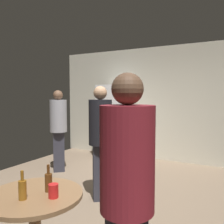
{
  "coord_description": "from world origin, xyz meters",
  "views": [
    {
      "loc": [
        1.74,
        -2.99,
        1.55
      ],
      "look_at": [
        -0.07,
        0.37,
        1.28
      ],
      "focal_mm": 38.62,
      "sensor_mm": 36.0,
      "label": 1
    }
  ],
  "objects_px": {
    "person_in_black_shirt": "(101,134)",
    "person_in_gray_shirt": "(58,124)",
    "person_in_maroon_shirt": "(127,186)",
    "beer_bottle_amber": "(22,189)",
    "beer_bottle_brown": "(49,182)",
    "plastic_cup_red": "(53,191)",
    "foreground_table": "(35,206)",
    "refrigerator": "(115,122)"
  },
  "relations": [
    {
      "from": "plastic_cup_red",
      "to": "refrigerator",
      "type": "bearing_deg",
      "value": 110.69
    },
    {
      "from": "person_in_maroon_shirt",
      "to": "beer_bottle_amber",
      "type": "bearing_deg",
      "value": 21.07
    },
    {
      "from": "refrigerator",
      "to": "person_in_gray_shirt",
      "type": "bearing_deg",
      "value": -109.73
    },
    {
      "from": "beer_bottle_brown",
      "to": "person_in_black_shirt",
      "type": "bearing_deg",
      "value": 104.42
    },
    {
      "from": "foreground_table",
      "to": "person_in_black_shirt",
      "type": "bearing_deg",
      "value": 101.12
    },
    {
      "from": "refrigerator",
      "to": "plastic_cup_red",
      "type": "height_order",
      "value": "refrigerator"
    },
    {
      "from": "foreground_table",
      "to": "beer_bottle_amber",
      "type": "distance_m",
      "value": 0.23
    },
    {
      "from": "refrigerator",
      "to": "plastic_cup_red",
      "type": "distance_m",
      "value": 4.03
    },
    {
      "from": "beer_bottle_amber",
      "to": "person_in_gray_shirt",
      "type": "distance_m",
      "value": 3.03
    },
    {
      "from": "plastic_cup_red",
      "to": "beer_bottle_amber",
      "type": "bearing_deg",
      "value": -143.19
    },
    {
      "from": "foreground_table",
      "to": "beer_bottle_brown",
      "type": "bearing_deg",
      "value": 51.94
    },
    {
      "from": "person_in_maroon_shirt",
      "to": "person_in_black_shirt",
      "type": "bearing_deg",
      "value": -36.33
    },
    {
      "from": "person_in_maroon_shirt",
      "to": "person_in_gray_shirt",
      "type": "bearing_deg",
      "value": -24.42
    },
    {
      "from": "person_in_black_shirt",
      "to": "foreground_table",
      "type": "bearing_deg",
      "value": -26.18
    },
    {
      "from": "person_in_gray_shirt",
      "to": "plastic_cup_red",
      "type": "bearing_deg",
      "value": -2.58
    },
    {
      "from": "person_in_black_shirt",
      "to": "person_in_gray_shirt",
      "type": "relative_size",
      "value": 1.02
    },
    {
      "from": "refrigerator",
      "to": "person_in_maroon_shirt",
      "type": "distance_m",
      "value": 4.41
    },
    {
      "from": "foreground_table",
      "to": "person_in_maroon_shirt",
      "type": "distance_m",
      "value": 0.95
    },
    {
      "from": "plastic_cup_red",
      "to": "person_in_maroon_shirt",
      "type": "height_order",
      "value": "person_in_maroon_shirt"
    },
    {
      "from": "plastic_cup_red",
      "to": "person_in_maroon_shirt",
      "type": "relative_size",
      "value": 0.07
    },
    {
      "from": "beer_bottle_brown",
      "to": "person_in_gray_shirt",
      "type": "height_order",
      "value": "person_in_gray_shirt"
    },
    {
      "from": "beer_bottle_amber",
      "to": "plastic_cup_red",
      "type": "bearing_deg",
      "value": 36.81
    },
    {
      "from": "beer_bottle_brown",
      "to": "plastic_cup_red",
      "type": "height_order",
      "value": "beer_bottle_brown"
    },
    {
      "from": "plastic_cup_red",
      "to": "person_in_black_shirt",
      "type": "height_order",
      "value": "person_in_black_shirt"
    },
    {
      "from": "refrigerator",
      "to": "beer_bottle_amber",
      "type": "height_order",
      "value": "refrigerator"
    },
    {
      "from": "plastic_cup_red",
      "to": "person_in_black_shirt",
      "type": "distance_m",
      "value": 1.67
    },
    {
      "from": "person_in_black_shirt",
      "to": "person_in_gray_shirt",
      "type": "bearing_deg",
      "value": -154.65
    },
    {
      "from": "beer_bottle_amber",
      "to": "person_in_black_shirt",
      "type": "bearing_deg",
      "value": 100.54
    },
    {
      "from": "foreground_table",
      "to": "person_in_gray_shirt",
      "type": "distance_m",
      "value": 2.94
    },
    {
      "from": "person_in_black_shirt",
      "to": "person_in_maroon_shirt",
      "type": "relative_size",
      "value": 1.0
    },
    {
      "from": "person_in_gray_shirt",
      "to": "foreground_table",
      "type": "bearing_deg",
      "value": -5.71
    },
    {
      "from": "beer_bottle_amber",
      "to": "person_in_gray_shirt",
      "type": "xyz_separation_m",
      "value": [
        -1.76,
        2.46,
        0.15
      ]
    },
    {
      "from": "person_in_black_shirt",
      "to": "person_in_gray_shirt",
      "type": "xyz_separation_m",
      "value": [
        -1.44,
        0.74,
        -0.02
      ]
    },
    {
      "from": "plastic_cup_red",
      "to": "person_in_gray_shirt",
      "type": "distance_m",
      "value": 3.03
    },
    {
      "from": "beer_bottle_brown",
      "to": "plastic_cup_red",
      "type": "xyz_separation_m",
      "value": [
        0.12,
        -0.08,
        -0.03
      ]
    },
    {
      "from": "beer_bottle_amber",
      "to": "person_in_maroon_shirt",
      "type": "height_order",
      "value": "person_in_maroon_shirt"
    },
    {
      "from": "person_in_black_shirt",
      "to": "person_in_maroon_shirt",
      "type": "height_order",
      "value": "person_in_maroon_shirt"
    },
    {
      "from": "beer_bottle_amber",
      "to": "foreground_table",
      "type": "bearing_deg",
      "value": 93.01
    },
    {
      "from": "person_in_maroon_shirt",
      "to": "beer_bottle_brown",
      "type": "bearing_deg",
      "value": 6.07
    },
    {
      "from": "beer_bottle_amber",
      "to": "beer_bottle_brown",
      "type": "relative_size",
      "value": 1.0
    },
    {
      "from": "beer_bottle_amber",
      "to": "person_in_black_shirt",
      "type": "height_order",
      "value": "person_in_black_shirt"
    },
    {
      "from": "refrigerator",
      "to": "plastic_cup_red",
      "type": "relative_size",
      "value": 16.36
    }
  ]
}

